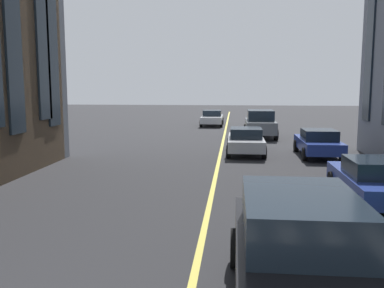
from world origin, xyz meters
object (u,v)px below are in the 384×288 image
object	(u,v)px
car_black_mid	(299,252)
car_silver_parked_a	(246,140)
car_grey_far	(260,123)
car_blue_trailing	(318,143)
car_blue_near	(374,180)
car_silver_parked_b	(212,118)

from	to	relation	value
car_black_mid	car_silver_parked_a	distance (m)	15.65
car_grey_far	car_blue_trailing	xyz separation A→B (m)	(-7.76, -2.43, -0.27)
car_blue_trailing	car_blue_near	bearing A→B (deg)	180.00
car_grey_far	car_blue_trailing	distance (m)	8.14
car_blue_trailing	car_black_mid	size ratio (longest dim) A/B	0.94
car_blue_trailing	car_black_mid	world-z (taller)	car_black_mid
car_grey_far	car_silver_parked_b	world-z (taller)	car_grey_far
car_blue_near	car_blue_trailing	distance (m)	8.60
car_black_mid	car_silver_parked_a	size ratio (longest dim) A/B	1.07
car_grey_far	car_silver_parked_b	xyz separation A→B (m)	(8.28, 3.74, -0.27)
car_grey_far	car_blue_trailing	world-z (taller)	car_grey_far
car_grey_far	car_silver_parked_b	bearing A→B (deg)	24.30
car_blue_near	car_grey_far	bearing A→B (deg)	8.45
car_blue_near	car_silver_parked_b	distance (m)	25.41
car_black_mid	car_silver_parked_a	world-z (taller)	car_black_mid
car_blue_trailing	car_silver_parked_a	size ratio (longest dim) A/B	1.00
car_grey_far	car_black_mid	size ratio (longest dim) A/B	1.00
car_blue_near	car_silver_parked_a	world-z (taller)	same
car_grey_far	car_blue_trailing	size ratio (longest dim) A/B	1.07
car_blue_trailing	car_black_mid	xyz separation A→B (m)	(-15.17, 3.17, 0.27)
car_silver_parked_a	car_blue_near	bearing A→B (deg)	-158.39
car_blue_near	car_grey_far	distance (m)	16.55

